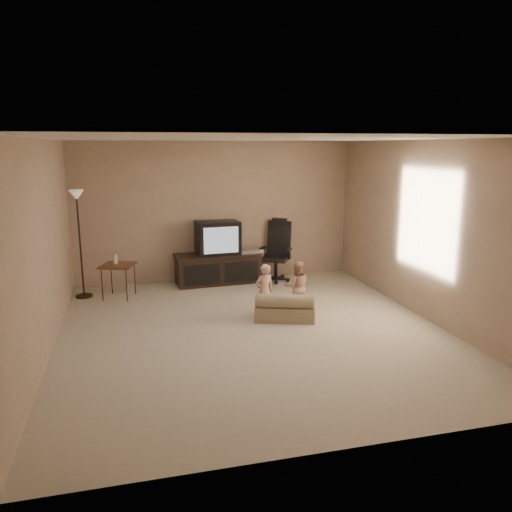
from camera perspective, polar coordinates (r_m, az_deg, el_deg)
The scene contains 9 objects.
floor at distance 6.71m, azimuth -0.36°, elevation -8.59°, with size 5.50×5.50×0.00m, color #B1A78D.
room_shell at distance 6.33m, azimuth -0.38°, elevation 4.35°, with size 5.50×5.50×5.50m.
tv_stand at distance 8.92m, azimuth -4.31°, elevation -0.18°, with size 1.59×0.66×1.11m.
office_chair at distance 9.09m, azimuth 2.41°, elevation -0.28°, with size 0.72×0.72×1.13m.
side_table at distance 8.31m, azimuth -15.54°, elevation -1.05°, with size 0.64×0.64×0.75m.
floor_lamp at distance 8.38m, azimuth -19.65°, elevation 3.91°, with size 0.27×0.27×1.74m.
child_sofa at distance 7.10m, azimuth 3.31°, elevation -6.01°, with size 0.93×0.71×0.41m.
toddler_left at distance 7.05m, azimuth 0.97°, elevation -4.09°, with size 0.29×0.21×0.81m, color tan.
toddler_right at distance 7.36m, azimuth 4.66°, elevation -3.50°, with size 0.38×0.21×0.79m, color tan.
Camera 1 is at (-1.51, -6.08, 2.42)m, focal length 35.00 mm.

